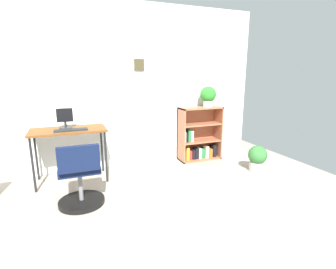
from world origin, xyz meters
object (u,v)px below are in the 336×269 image
at_px(desk, 69,134).
at_px(monitor, 65,119).
at_px(office_chair, 80,179).
at_px(potted_plant_floor, 257,158).
at_px(potted_plant_on_shelf, 208,96).
at_px(bookshelf_low, 198,137).
at_px(keyboard, 71,130).

distance_m(desk, monitor, 0.21).
distance_m(office_chair, potted_plant_floor, 2.61).
bearing_deg(potted_plant_on_shelf, desk, -175.84).
bearing_deg(potted_plant_on_shelf, potted_plant_floor, -62.27).
distance_m(monitor, bookshelf_low, 2.20).
xyz_separation_m(bookshelf_low, potted_plant_floor, (0.57, -0.87, -0.18)).
distance_m(bookshelf_low, potted_plant_on_shelf, 0.73).
bearing_deg(desk, potted_plant_on_shelf, 4.16).
distance_m(desk, potted_plant_floor, 2.80).
height_order(keyboard, office_chair, same).
height_order(desk, monitor, monitor).
bearing_deg(office_chair, bookshelf_low, 26.57).
relative_size(monitor, bookshelf_low, 0.30).
bearing_deg(office_chair, desk, 95.57).
xyz_separation_m(keyboard, office_chair, (0.05, -0.68, -0.42)).
distance_m(office_chair, potted_plant_on_shelf, 2.50).
height_order(potted_plant_on_shelf, potted_plant_floor, potted_plant_on_shelf).
height_order(monitor, office_chair, monitor).
relative_size(office_chair, bookshelf_low, 0.83).
xyz_separation_m(desk, keyboard, (0.03, -0.12, 0.08)).
relative_size(bookshelf_low, potted_plant_floor, 2.28).
xyz_separation_m(bookshelf_low, potted_plant_on_shelf, (0.14, -0.05, 0.72)).
bearing_deg(potted_plant_on_shelf, bookshelf_low, 159.22).
relative_size(bookshelf_low, potted_plant_on_shelf, 2.66).
bearing_deg(potted_plant_floor, monitor, 164.96).
xyz_separation_m(monitor, bookshelf_low, (2.14, 0.14, -0.48)).
relative_size(desk, potted_plant_on_shelf, 2.83).
relative_size(monitor, potted_plant_floor, 0.68).
distance_m(monitor, office_chair, 1.03).
height_order(desk, bookshelf_low, bookshelf_low).
xyz_separation_m(desk, office_chair, (0.08, -0.80, -0.35)).
relative_size(desk, potted_plant_floor, 2.43).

